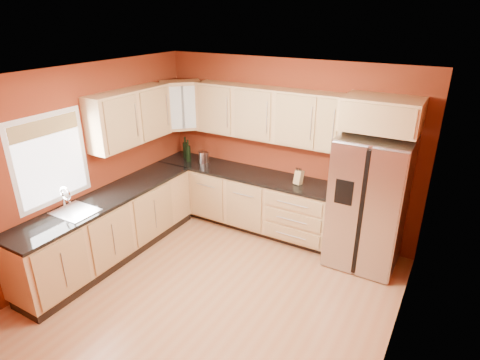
# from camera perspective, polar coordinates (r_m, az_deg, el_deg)

# --- Properties ---
(floor) EXTENTS (4.00, 4.00, 0.00)m
(floor) POSITION_cam_1_polar(r_m,az_deg,el_deg) (5.10, -3.61, -15.93)
(floor) COLOR #A56640
(floor) RESTS_ON ground
(ceiling) EXTENTS (4.00, 4.00, 0.00)m
(ceiling) POSITION_cam_1_polar(r_m,az_deg,el_deg) (4.01, -4.56, 14.31)
(ceiling) COLOR silver
(ceiling) RESTS_ON wall_back
(wall_back) EXTENTS (4.00, 0.04, 2.60)m
(wall_back) POSITION_cam_1_polar(r_m,az_deg,el_deg) (6.04, 6.59, 4.51)
(wall_back) COLOR maroon
(wall_back) RESTS_ON floor
(wall_front) EXTENTS (4.00, 0.04, 2.60)m
(wall_front) POSITION_cam_1_polar(r_m,az_deg,el_deg) (3.21, -25.12, -15.97)
(wall_front) COLOR maroon
(wall_front) RESTS_ON floor
(wall_left) EXTENTS (0.04, 4.00, 2.60)m
(wall_left) POSITION_cam_1_polar(r_m,az_deg,el_deg) (5.69, -21.04, 1.89)
(wall_left) COLOR maroon
(wall_left) RESTS_ON floor
(wall_right) EXTENTS (0.04, 4.00, 2.60)m
(wall_right) POSITION_cam_1_polar(r_m,az_deg,el_deg) (3.79, 22.32, -9.04)
(wall_right) COLOR maroon
(wall_right) RESTS_ON floor
(base_cabinets_back) EXTENTS (2.90, 0.60, 0.88)m
(base_cabinets_back) POSITION_cam_1_polar(r_m,az_deg,el_deg) (6.34, 0.59, -2.81)
(base_cabinets_back) COLOR tan
(base_cabinets_back) RESTS_ON floor
(base_cabinets_left) EXTENTS (0.60, 2.80, 0.88)m
(base_cabinets_left) POSITION_cam_1_polar(r_m,az_deg,el_deg) (5.82, -17.93, -6.53)
(base_cabinets_left) COLOR tan
(base_cabinets_left) RESTS_ON floor
(countertop_back) EXTENTS (2.90, 0.62, 0.04)m
(countertop_back) POSITION_cam_1_polar(r_m,az_deg,el_deg) (6.14, 0.56, 1.02)
(countertop_back) COLOR black
(countertop_back) RESTS_ON base_cabinets_back
(countertop_left) EXTENTS (0.62, 2.80, 0.04)m
(countertop_left) POSITION_cam_1_polar(r_m,az_deg,el_deg) (5.61, -18.43, -2.46)
(countertop_left) COLOR black
(countertop_left) RESTS_ON base_cabinets_left
(upper_cabinets_back) EXTENTS (2.30, 0.33, 0.75)m
(upper_cabinets_back) POSITION_cam_1_polar(r_m,az_deg,el_deg) (5.85, 3.90, 9.35)
(upper_cabinets_back) COLOR tan
(upper_cabinets_back) RESTS_ON wall_back
(upper_cabinets_left) EXTENTS (0.33, 1.35, 0.75)m
(upper_cabinets_left) POSITION_cam_1_polar(r_m,az_deg,el_deg) (5.88, -15.33, 8.66)
(upper_cabinets_left) COLOR tan
(upper_cabinets_left) RESTS_ON wall_left
(corner_upper_cabinet) EXTENTS (0.67, 0.67, 0.75)m
(corner_upper_cabinet) POSITION_cam_1_polar(r_m,az_deg,el_deg) (6.45, -8.34, 10.47)
(corner_upper_cabinet) COLOR tan
(corner_upper_cabinet) RESTS_ON wall_back
(over_fridge_cabinet) EXTENTS (0.92, 0.60, 0.40)m
(over_fridge_cabinet) POSITION_cam_1_polar(r_m,az_deg,el_deg) (5.18, 19.51, 8.86)
(over_fridge_cabinet) COLOR tan
(over_fridge_cabinet) RESTS_ON wall_back
(refrigerator) EXTENTS (0.90, 0.75, 1.78)m
(refrigerator) POSITION_cam_1_polar(r_m,az_deg,el_deg) (5.49, 17.77, -3.07)
(refrigerator) COLOR #BABBC0
(refrigerator) RESTS_ON floor
(window) EXTENTS (0.03, 0.90, 1.00)m
(window) POSITION_cam_1_polar(r_m,az_deg,el_deg) (5.32, -25.34, 2.63)
(window) COLOR white
(window) RESTS_ON wall_left
(sink_faucet) EXTENTS (0.50, 0.42, 0.30)m
(sink_faucet) POSITION_cam_1_polar(r_m,az_deg,el_deg) (5.27, -22.61, -2.77)
(sink_faucet) COLOR silver
(sink_faucet) RESTS_ON countertop_left
(canister_left) EXTENTS (0.12, 0.12, 0.19)m
(canister_left) POSITION_cam_1_polar(r_m,az_deg,el_deg) (6.47, -5.36, 3.20)
(canister_left) COLOR #BABBC0
(canister_left) RESTS_ON countertop_back
(canister_right) EXTENTS (0.11, 0.11, 0.17)m
(canister_right) POSITION_cam_1_polar(r_m,az_deg,el_deg) (6.51, -4.95, 3.22)
(canister_right) COLOR #BABBC0
(canister_right) RESTS_ON countertop_back
(wine_bottle_a) EXTENTS (0.09, 0.09, 0.36)m
(wine_bottle_a) POSITION_cam_1_polar(r_m,az_deg,el_deg) (6.72, -7.80, 4.61)
(wine_bottle_a) COLOR black
(wine_bottle_a) RESTS_ON countertop_back
(wine_bottle_b) EXTENTS (0.09, 0.09, 0.36)m
(wine_bottle_b) POSITION_cam_1_polar(r_m,az_deg,el_deg) (6.55, -7.39, 4.14)
(wine_bottle_b) COLOR black
(wine_bottle_b) RESTS_ON countertop_back
(knife_block) EXTENTS (0.12, 0.11, 0.20)m
(knife_block) POSITION_cam_1_polar(r_m,az_deg,el_deg) (5.73, 8.35, 0.39)
(knife_block) COLOR tan
(knife_block) RESTS_ON countertop_back
(soap_dispenser) EXTENTS (0.08, 0.08, 0.18)m
(soap_dispenser) POSITION_cam_1_polar(r_m,az_deg,el_deg) (5.66, 12.81, -0.37)
(soap_dispenser) COLOR white
(soap_dispenser) RESTS_ON countertop_back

